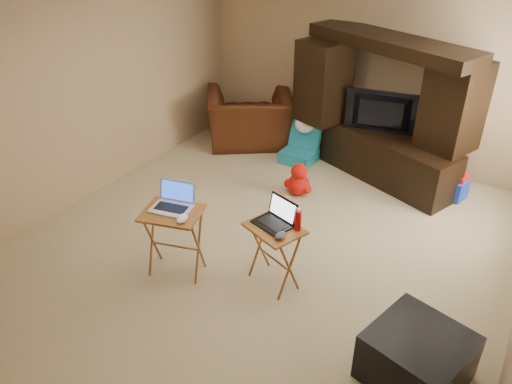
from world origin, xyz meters
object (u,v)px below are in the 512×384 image
Objects in this scene: child_rocker at (299,142)px; tray_table_right at (274,255)px; recliner at (250,119)px; mouse_right at (280,236)px; water_bottle at (298,220)px; push_toy at (447,182)px; laptop_left at (170,199)px; television at (381,114)px; laptop_right at (272,214)px; mouse_left at (182,218)px; ottoman at (417,357)px; plush_toy at (299,179)px; entertainment_center at (382,110)px; tray_table_left at (175,242)px.

tray_table_right reaches higher than child_rocker.
recliner is 3.48m from mouse_right.
push_toy is at bearing 72.10° from water_bottle.
laptop_left reaches higher than tray_table_right.
tray_table_right is 1.14m from laptop_left.
television is at bearing 109.01° from tray_table_right.
mouse_right is at bearing -22.71° from laptop_right.
mouse_left is 0.72× the size of water_bottle.
push_toy is (2.04, 0.16, -0.11)m from child_rocker.
television is 1.43× the size of tray_table_right.
mouse_left is at bearing -84.60° from child_rocker.
ottoman is at bearing -11.46° from mouse_right.
push_toy is at bearing 31.23° from plush_toy.
entertainment_center reaches higher than recliner.
entertainment_center is 17.01× the size of mouse_right.
television is at bearing 91.76° from mouse_right.
push_toy is at bearing 16.30° from entertainment_center.
mouse_left is 0.93m from mouse_right.
child_rocker is at bearing 117.31° from plush_toy.
laptop_right reaches higher than plush_toy.
television is (-0.00, -0.04, -0.04)m from entertainment_center.
entertainment_center is 3.16× the size of tray_table_left.
television is at bearing -166.74° from push_toy.
water_bottle reaches higher than push_toy.
television is 3.47m from ottoman.
laptop_right is at bearing 164.89° from ottoman.
plush_toy is at bearing 116.72° from water_bottle.
television is at bearing 58.68° from laptop_left.
mouse_left is 1.07m from water_bottle.
child_rocker is 3.00× the size of water_bottle.
tray_table_left is at bearing -166.37° from mouse_right.
water_bottle is (0.16, -2.62, -0.17)m from entertainment_center.
recliner is at bearing 130.22° from water_bottle.
laptop_left is at bearing 155.56° from mouse_left.
tray_table_right reaches higher than plush_toy.
mouse_right is (-1.40, 0.28, 0.47)m from ottoman.
mouse_left is (0.19, -0.07, 0.39)m from tray_table_left.
entertainment_center is at bearing 55.88° from tray_table_left.
plush_toy is at bearing -134.00° from push_toy.
child_rocker is at bearing 131.49° from ottoman.
ottoman is at bearing -44.02° from entertainment_center.
mouse_right is (0.72, -1.77, 0.47)m from plush_toy.
mouse_left is at bearing 65.91° from television.
laptop_right is (0.88, 0.40, 0.42)m from tray_table_left.
television reaches higher than plush_toy.
push_toy is 2.53× the size of water_bottle.
laptop_left is at bearing -140.12° from tray_table_right.
entertainment_center reaches higher than child_rocker.
laptop_right is at bearing 7.47° from tray_table_left.
recliner is 0.97m from child_rocker.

